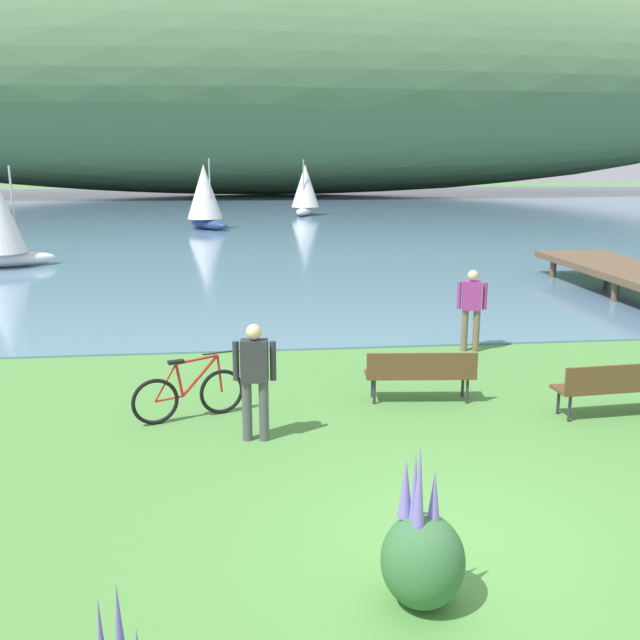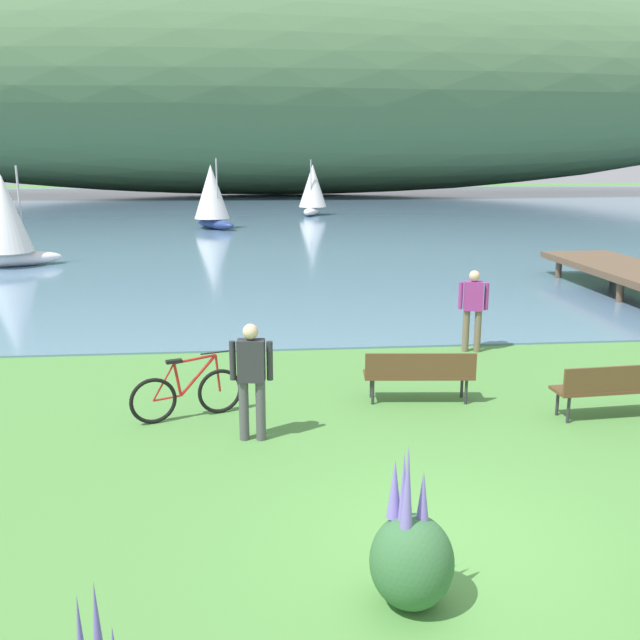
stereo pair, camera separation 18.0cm
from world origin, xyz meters
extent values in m
plane|color=#518E42|center=(0.00, 0.00, 0.00)|extent=(200.00, 200.00, 0.00)
cube|color=#5B7F9E|center=(0.00, 47.60, 0.02)|extent=(180.00, 80.00, 0.04)
ellipsoid|color=#4C7047|center=(0.61, 69.67, 11.30)|extent=(118.21, 28.00, 22.52)
cube|color=brown|center=(0.65, 4.33, 0.45)|extent=(1.84, 0.64, 0.05)
cube|color=brown|center=(0.63, 4.12, 0.68)|extent=(1.80, 0.20, 0.40)
cylinder|color=#2D2D33|center=(-0.10, 4.56, 0.23)|extent=(0.05, 0.05, 0.45)
cylinder|color=#2D2D33|center=(1.42, 4.43, 0.23)|extent=(0.05, 0.05, 0.45)
cylinder|color=#2D2D33|center=(-0.13, 4.23, 0.23)|extent=(0.05, 0.05, 0.45)
cylinder|color=#2D2D33|center=(1.39, 4.09, 0.23)|extent=(0.05, 0.05, 0.45)
cube|color=brown|center=(3.45, 3.36, 0.45)|extent=(1.83, 0.62, 0.05)
cube|color=brown|center=(3.46, 3.15, 0.68)|extent=(1.80, 0.18, 0.40)
cylinder|color=#2D2D33|center=(2.67, 3.47, 0.23)|extent=(0.05, 0.05, 0.45)
cylinder|color=#2D2D33|center=(2.70, 3.13, 0.23)|extent=(0.05, 0.05, 0.45)
torus|color=black|center=(-2.60, 4.07, 0.36)|extent=(0.70, 0.30, 0.72)
torus|color=black|center=(-3.58, 3.71, 0.36)|extent=(0.70, 0.30, 0.72)
cylinder|color=red|center=(-2.92, 3.95, 0.67)|extent=(0.58, 0.25, 0.61)
cylinder|color=red|center=(-2.95, 3.94, 0.94)|extent=(0.63, 0.26, 0.09)
cylinder|color=red|center=(-3.22, 3.84, 0.65)|extent=(0.13, 0.08, 0.54)
cylinder|color=red|center=(-3.39, 3.78, 0.37)|extent=(0.41, 0.17, 0.05)
cylinder|color=red|center=(-3.42, 3.77, 0.64)|extent=(0.36, 0.15, 0.56)
cylinder|color=red|center=(-2.62, 4.06, 0.66)|extent=(0.09, 0.06, 0.60)
cube|color=black|center=(-3.26, 3.82, 0.94)|extent=(0.26, 0.18, 0.05)
cylinder|color=black|center=(-2.64, 4.05, 1.00)|extent=(0.46, 0.19, 0.02)
cylinder|color=#72604C|center=(2.33, 7.22, 0.44)|extent=(0.14, 0.14, 0.88)
cylinder|color=#72604C|center=(2.56, 7.16, 0.44)|extent=(0.14, 0.14, 0.88)
cube|color=#9E338C|center=(2.44, 7.19, 1.18)|extent=(0.42, 0.30, 0.60)
sphere|color=beige|center=(2.44, 7.19, 1.60)|extent=(0.22, 0.22, 0.22)
cylinder|color=#9E338C|center=(2.19, 7.25, 1.18)|extent=(0.09, 0.09, 0.56)
cylinder|color=#9E338C|center=(2.70, 7.13, 1.18)|extent=(0.09, 0.09, 0.56)
cylinder|color=#4C4C51|center=(-2.21, 2.95, 0.44)|extent=(0.14, 0.14, 0.88)
cylinder|color=#4C4C51|center=(-1.97, 2.93, 0.44)|extent=(0.14, 0.14, 0.88)
cube|color=#2D2D33|center=(-2.09, 2.94, 1.18)|extent=(0.40, 0.26, 0.60)
sphere|color=beige|center=(-2.09, 2.94, 1.60)|extent=(0.22, 0.22, 0.22)
cylinder|color=#2D2D33|center=(-2.35, 2.97, 1.18)|extent=(0.09, 0.09, 0.56)
cylinder|color=#2D2D33|center=(-1.83, 2.91, 1.18)|extent=(0.09, 0.09, 0.56)
ellipsoid|color=#386B3D|center=(-0.67, -1.01, 0.43)|extent=(0.76, 0.76, 0.87)
cylinder|color=#386B3D|center=(-0.58, -1.00, 0.75)|extent=(0.02, 0.02, 0.12)
cone|color=#8470D1|center=(-0.58, -1.00, 1.06)|extent=(0.12, 0.12, 0.50)
cylinder|color=#386B3D|center=(-0.75, -1.09, 0.75)|extent=(0.02, 0.02, 0.12)
cone|color=#8470D1|center=(-0.75, -1.09, 1.21)|extent=(0.11, 0.11, 0.78)
cylinder|color=#386B3D|center=(-0.81, -0.89, 0.75)|extent=(0.02, 0.02, 0.12)
cone|color=#8470D1|center=(-0.81, -0.89, 1.09)|extent=(0.14, 0.14, 0.56)
cylinder|color=#386B3D|center=(-0.75, -0.98, 0.75)|extent=(0.02, 0.02, 0.12)
cone|color=#8470D1|center=(-0.75, -0.98, 1.15)|extent=(0.09, 0.09, 0.67)
ellipsoid|color=navy|center=(-4.15, 32.85, 0.33)|extent=(2.71, 3.17, 0.57)
cylinder|color=#B2B2B2|center=(-3.99, 32.64, 2.25)|extent=(0.08, 0.08, 3.28)
cone|color=white|center=(-4.33, 33.09, 2.09)|extent=(2.73, 2.73, 2.95)
ellipsoid|color=white|center=(1.96, 41.70, 0.32)|extent=(1.81, 3.32, 0.56)
cylinder|color=#B2B2B2|center=(1.88, 41.46, 2.20)|extent=(0.08, 0.08, 3.20)
cone|color=white|center=(2.05, 41.98, 2.04)|extent=(2.38, 2.38, 2.88)
ellipsoid|color=white|center=(-10.70, 19.91, 0.31)|extent=(3.19, 1.93, 0.54)
cylinder|color=#B2B2B2|center=(-10.47, 20.00, 2.12)|extent=(0.08, 0.08, 3.09)
cone|color=white|center=(-10.96, 19.81, 1.97)|extent=(2.37, 2.37, 2.78)
cylinder|color=brown|center=(8.04, 11.60, 0.30)|extent=(0.20, 0.20, 0.60)
cylinder|color=brown|center=(8.04, 15.60, 0.30)|extent=(0.20, 0.20, 0.60)
cylinder|color=brown|center=(9.96, 15.60, 0.30)|extent=(0.20, 0.20, 0.60)
camera|label=1|loc=(-2.18, -6.46, 3.96)|focal=39.17mm
camera|label=2|loc=(-2.01, -6.48, 3.96)|focal=39.17mm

